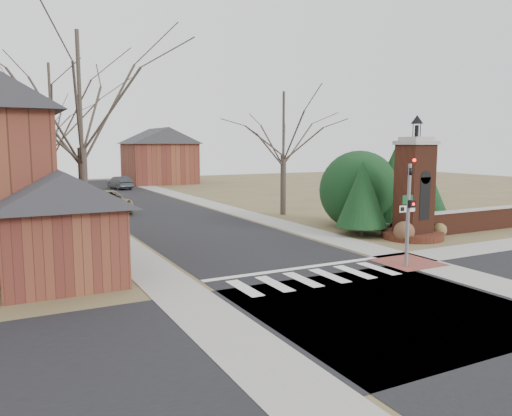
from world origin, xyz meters
TOP-DOWN VIEW (x-y plane):
  - ground at (0.00, 0.00)m, footprint 120.00×120.00m
  - main_street at (0.00, 22.00)m, footprint 8.00×70.00m
  - cross_street at (0.00, -3.00)m, footprint 120.00×8.00m
  - crosswalk_zone at (0.00, 0.80)m, footprint 8.00×2.20m
  - stop_bar at (0.00, 2.30)m, footprint 8.00×0.35m
  - sidewalk_right_main at (5.20, 22.00)m, footprint 2.00×60.00m
  - sidewalk_left at (-5.20, 22.00)m, footprint 2.00×60.00m
  - curb_apron at (4.80, 1.00)m, footprint 2.40×2.40m
  - traffic_signal_pole at (4.30, 0.57)m, footprint 0.28×0.41m
  - sign_post at (5.59, 1.99)m, footprint 0.90×0.07m
  - brick_gate_monument at (9.00, 4.99)m, footprint 3.20×3.20m
  - brick_garden_wall at (13.50, 5.00)m, footprint 7.50×0.50m
  - garage_left at (-8.52, 4.49)m, footprint 4.80×4.80m
  - house_distant_right at (7.99, 47.99)m, footprint 8.80×8.80m
  - evergreen_near at (7.20, 7.00)m, footprint 2.80×2.80m
  - evergreen_mid at (10.50, 8.20)m, footprint 3.40×3.40m
  - evergreen_far at (12.50, 7.20)m, footprint 2.40×2.40m
  - evergreen_mass at (9.00, 9.50)m, footprint 4.80×4.80m
  - bare_tree_0 at (-7.00, 9.00)m, footprint 8.05×8.05m
  - bare_tree_1 at (-7.00, 22.00)m, footprint 8.40×8.40m
  - bare_tree_2 at (-7.50, 35.00)m, footprint 7.35×7.35m
  - bare_tree_3 at (7.50, 16.00)m, footprint 7.00×7.00m
  - pickup_truck at (-3.40, 22.74)m, footprint 2.99×5.87m
  - distant_car at (1.60, 41.68)m, footprint 2.10×4.50m
  - dry_shrub_left at (7.91, 4.51)m, footprint 1.06×1.06m
  - dry_shrub_right at (10.55, 4.60)m, footprint 0.77×0.77m

SIDE VIEW (x-z plane):
  - ground at x=0.00m, z-range 0.00..0.00m
  - main_street at x=0.00m, z-range 0.00..0.01m
  - cross_street at x=0.00m, z-range 0.00..0.01m
  - crosswalk_zone at x=0.00m, z-range 0.00..0.02m
  - stop_bar at x=0.00m, z-range 0.00..0.02m
  - sidewalk_right_main at x=5.20m, z-range 0.00..0.02m
  - sidewalk_left at x=-5.20m, z-range 0.00..0.02m
  - curb_apron at x=4.80m, z-range 0.00..0.02m
  - dry_shrub_right at x=10.55m, z-range 0.00..0.77m
  - dry_shrub_left at x=7.91m, z-range 0.00..1.06m
  - brick_garden_wall at x=13.50m, z-range 0.01..1.31m
  - distant_car at x=1.60m, z-range 0.00..1.43m
  - pickup_truck at x=-3.40m, z-range 0.00..1.59m
  - evergreen_far at x=12.50m, z-range 0.25..3.55m
  - sign_post at x=5.59m, z-range 0.57..3.32m
  - brick_gate_monument at x=9.00m, z-range -1.07..5.40m
  - garage_left at x=-8.52m, z-range 0.09..4.38m
  - evergreen_near at x=7.20m, z-range 0.25..4.35m
  - evergreen_mass at x=9.00m, z-range 0.00..4.80m
  - traffic_signal_pole at x=4.30m, z-range 0.34..4.84m
  - evergreen_mid at x=10.50m, z-range 0.25..4.95m
  - house_distant_right at x=7.99m, z-range 0.00..7.30m
  - bare_tree_3 at x=7.50m, z-range 1.84..11.54m
  - bare_tree_2 at x=-7.50m, z-range 1.93..12.12m
  - bare_tree_0 at x=-7.00m, z-range 2.12..13.27m
  - bare_tree_1 at x=-7.00m, z-range 2.21..13.85m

